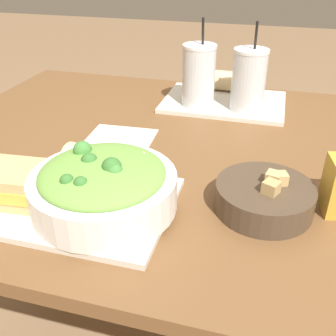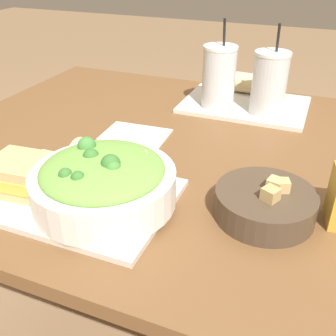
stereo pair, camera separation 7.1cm
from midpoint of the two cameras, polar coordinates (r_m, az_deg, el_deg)
name	(u,v)px [view 1 (the left image)]	position (r m, az deg, el deg)	size (l,w,h in m)	color
dining_table	(211,183)	(0.98, 4.21, -2.27)	(1.47, 0.99, 0.77)	brown
tray_near	(76,203)	(0.77, -15.86, -4.94)	(0.36, 0.26, 0.01)	beige
tray_far	(224,102)	(1.22, 6.46, 9.47)	(0.36, 0.26, 0.01)	beige
salad_bowl	(103,185)	(0.72, -12.17, -2.45)	(0.26, 0.26, 0.11)	white
soup_bowl	(264,196)	(0.73, 11.17, -4.17)	(0.18, 0.18, 0.07)	#473828
sandwich_near	(21,184)	(0.79, -23.05, -2.25)	(0.15, 0.11, 0.06)	tan
baguette_near	(90,162)	(0.82, -13.67, 0.82)	(0.11, 0.08, 0.06)	#DBBC84
baguette_far	(224,81)	(1.30, 6.55, 12.47)	(0.09, 0.07, 0.06)	#DBBC84
drink_cup_dark	(199,77)	(1.15, 2.68, 12.97)	(0.10, 0.10, 0.25)	silver
drink_cup_red	(248,82)	(1.13, 9.82, 12.17)	(0.10, 0.10, 0.24)	silver
napkin_folded	(122,136)	(1.01, -8.72, 4.50)	(0.17, 0.12, 0.00)	silver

